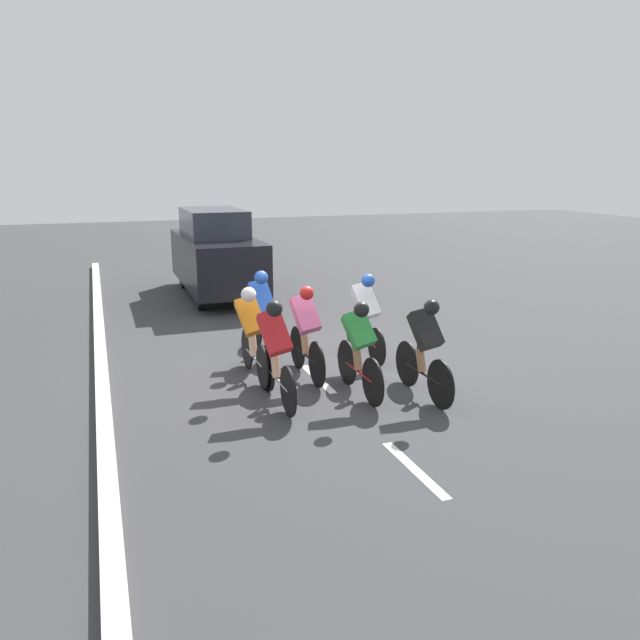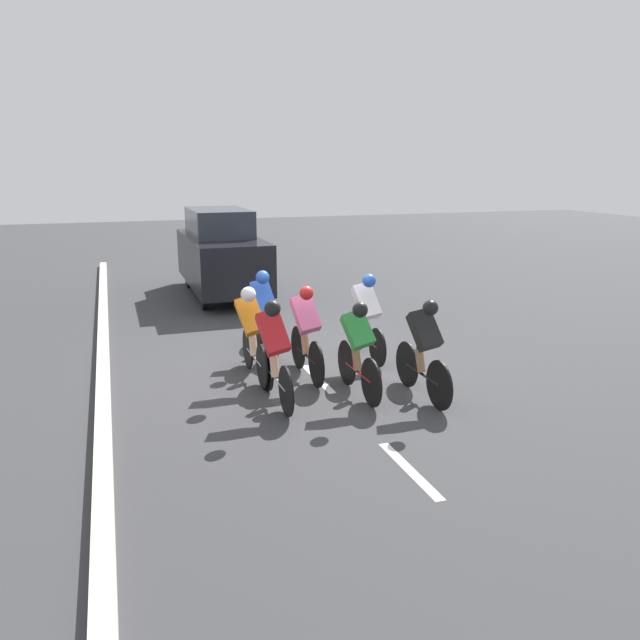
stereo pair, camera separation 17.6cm
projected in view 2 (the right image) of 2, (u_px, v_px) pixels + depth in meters
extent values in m
plane|color=#38383A|center=(308.00, 369.00, 10.27)|extent=(60.00, 60.00, 0.00)
cube|color=white|center=(409.00, 470.00, 6.88)|extent=(0.12, 1.40, 0.01)
cube|color=white|center=(318.00, 378.00, 9.82)|extent=(0.12, 1.40, 0.01)
cube|color=white|center=(268.00, 329.00, 12.76)|extent=(0.12, 1.40, 0.01)
cube|color=beige|center=(103.00, 398.00, 8.81)|extent=(0.20, 25.81, 0.14)
cylinder|color=black|center=(267.00, 368.00, 9.25)|extent=(0.03, 0.69, 0.69)
cylinder|color=black|center=(286.00, 391.00, 8.29)|extent=(0.03, 0.69, 0.69)
cylinder|color=#B7B7BC|center=(276.00, 379.00, 8.77)|extent=(0.04, 1.04, 0.04)
cylinder|color=#B7B7BC|center=(273.00, 361.00, 8.89)|extent=(0.04, 0.04, 0.42)
cylinder|color=white|center=(275.00, 371.00, 8.79)|extent=(0.07, 0.07, 0.16)
cylinder|color=#DBAD84|center=(274.00, 365.00, 8.80)|extent=(0.12, 0.23, 0.36)
cube|color=red|center=(273.00, 332.00, 8.49)|extent=(0.43, 0.50, 0.65)
sphere|color=black|center=(272.00, 309.00, 8.17)|extent=(0.22, 0.22, 0.22)
cylinder|color=black|center=(298.00, 347.00, 10.25)|extent=(0.03, 0.71, 0.71)
cylinder|color=black|center=(316.00, 365.00, 9.37)|extent=(0.03, 0.71, 0.71)
cylinder|color=black|center=(307.00, 356.00, 9.81)|extent=(0.04, 0.96, 0.04)
cylinder|color=black|center=(303.00, 340.00, 9.91)|extent=(0.04, 0.04, 0.42)
cylinder|color=green|center=(306.00, 349.00, 9.83)|extent=(0.07, 0.07, 0.16)
cylinder|color=tan|center=(305.00, 343.00, 9.83)|extent=(0.12, 0.23, 0.36)
cube|color=pink|center=(305.00, 314.00, 9.53)|extent=(0.42, 0.49, 0.63)
sphere|color=red|center=(306.00, 293.00, 9.23)|extent=(0.21, 0.21, 0.21)
cylinder|color=black|center=(248.00, 348.00, 10.25)|extent=(0.03, 0.68, 0.68)
cylinder|color=black|center=(262.00, 367.00, 9.33)|extent=(0.03, 0.68, 0.68)
cylinder|color=#B7B7BC|center=(255.00, 357.00, 9.79)|extent=(0.04, 1.01, 0.04)
cylinder|color=#B7B7BC|center=(252.00, 341.00, 9.90)|extent=(0.04, 0.04, 0.42)
cylinder|color=yellow|center=(254.00, 350.00, 9.81)|extent=(0.07, 0.07, 0.16)
cylinder|color=beige|center=(253.00, 345.00, 9.81)|extent=(0.12, 0.23, 0.36)
cube|color=orange|center=(250.00, 316.00, 9.51)|extent=(0.45, 0.49, 0.65)
sphere|color=white|center=(248.00, 294.00, 9.19)|extent=(0.23, 0.23, 0.23)
cylinder|color=black|center=(407.00, 364.00, 9.41)|extent=(0.03, 0.70, 0.70)
cylinder|color=black|center=(439.00, 385.00, 8.51)|extent=(0.03, 0.70, 0.70)
cylinder|color=black|center=(422.00, 374.00, 8.96)|extent=(0.04, 0.99, 0.04)
cylinder|color=black|center=(417.00, 357.00, 9.07)|extent=(0.04, 0.04, 0.42)
cylinder|color=white|center=(421.00, 367.00, 8.98)|extent=(0.07, 0.07, 0.16)
cylinder|color=#9E704C|center=(420.00, 361.00, 8.98)|extent=(0.12, 0.23, 0.36)
cube|color=black|center=(425.00, 330.00, 8.69)|extent=(0.41, 0.48, 0.61)
sphere|color=black|center=(430.00, 308.00, 8.38)|extent=(0.21, 0.21, 0.21)
cylinder|color=black|center=(356.00, 333.00, 11.22)|extent=(0.03, 0.66, 0.66)
cylinder|color=black|center=(377.00, 348.00, 10.33)|extent=(0.03, 0.66, 0.66)
cylinder|color=red|center=(366.00, 340.00, 10.77)|extent=(0.04, 0.97, 0.04)
cylinder|color=red|center=(363.00, 326.00, 10.88)|extent=(0.04, 0.04, 0.42)
cylinder|color=yellow|center=(365.00, 334.00, 10.80)|extent=(0.07, 0.07, 0.16)
cylinder|color=tan|center=(365.00, 329.00, 10.80)|extent=(0.12, 0.23, 0.36)
cube|color=white|center=(366.00, 301.00, 10.49)|extent=(0.42, 0.50, 0.65)
sphere|color=blue|center=(369.00, 281.00, 10.18)|extent=(0.22, 0.22, 0.22)
cylinder|color=black|center=(259.00, 328.00, 11.57)|extent=(0.03, 0.67, 0.67)
cylinder|color=black|center=(273.00, 343.00, 10.60)|extent=(0.03, 0.67, 0.67)
cylinder|color=navy|center=(266.00, 335.00, 11.09)|extent=(0.04, 1.05, 0.04)
cylinder|color=navy|center=(263.00, 321.00, 11.20)|extent=(0.04, 0.04, 0.42)
cylinder|color=green|center=(265.00, 329.00, 11.11)|extent=(0.07, 0.07, 0.16)
cylinder|color=#9E704C|center=(264.00, 324.00, 11.11)|extent=(0.12, 0.23, 0.36)
cube|color=blue|center=(263.00, 297.00, 10.81)|extent=(0.42, 0.50, 0.64)
sphere|color=blue|center=(263.00, 277.00, 10.49)|extent=(0.23, 0.23, 0.23)
cylinder|color=black|center=(347.00, 363.00, 9.49)|extent=(0.03, 0.69, 0.69)
cylinder|color=black|center=(371.00, 383.00, 8.62)|extent=(0.03, 0.69, 0.69)
cylinder|color=red|center=(358.00, 372.00, 9.05)|extent=(0.04, 0.95, 0.04)
cylinder|color=red|center=(354.00, 355.00, 9.16)|extent=(0.04, 0.04, 0.42)
cylinder|color=#1999D8|center=(357.00, 365.00, 9.08)|extent=(0.07, 0.07, 0.16)
cylinder|color=#9E704C|center=(357.00, 359.00, 9.08)|extent=(0.12, 0.23, 0.36)
cube|color=green|center=(358.00, 330.00, 8.78)|extent=(0.44, 0.46, 0.59)
sphere|color=black|center=(360.00, 310.00, 8.48)|extent=(0.22, 0.22, 0.22)
cylinder|color=black|center=(261.00, 292.00, 14.91)|extent=(0.14, 0.64, 0.64)
cylinder|color=black|center=(204.00, 296.00, 14.49)|extent=(0.14, 0.64, 0.64)
cylinder|color=black|center=(238.00, 273.00, 17.52)|extent=(0.14, 0.64, 0.64)
cylinder|color=black|center=(189.00, 276.00, 17.10)|extent=(0.14, 0.64, 0.64)
cube|color=black|center=(222.00, 260.00, 15.86)|extent=(1.70, 4.58, 1.21)
cube|color=#2D333D|center=(219.00, 222.00, 15.84)|extent=(1.39, 2.52, 0.66)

